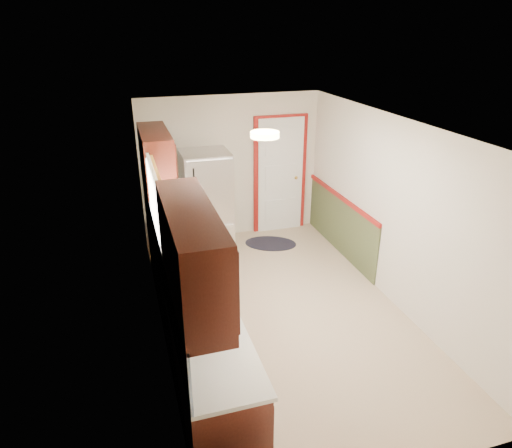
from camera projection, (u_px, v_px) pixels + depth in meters
room_shell at (283, 226)px, 5.43m from camera, size 3.20×5.20×2.52m
kitchen_run at (185, 282)px, 5.00m from camera, size 0.63×4.00×2.20m
back_wall_trim at (293, 185)px, 7.75m from camera, size 1.12×2.30×2.08m
ceiling_fixture at (265, 135)px, 4.70m from camera, size 0.30×0.30×0.06m
microwave at (201, 299)px, 4.16m from camera, size 0.30×0.50×0.33m
refrigerator at (207, 206)px, 6.98m from camera, size 0.71×0.71×1.70m
rug at (271, 243)px, 7.70m from camera, size 1.01×0.86×0.01m
cooktop at (176, 232)px, 5.87m from camera, size 0.47×0.56×0.02m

